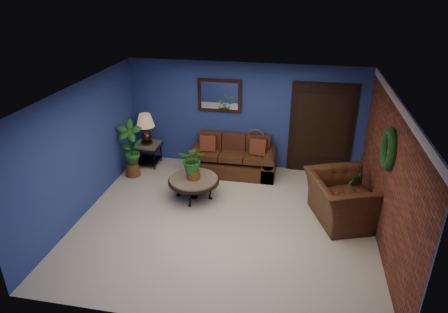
% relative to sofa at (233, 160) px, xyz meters
% --- Properties ---
extents(floor, '(5.50, 5.50, 0.00)m').
position_rel_sofa_xyz_m(floor, '(0.21, -2.08, -0.29)').
color(floor, '#BCAD9C').
rests_on(floor, ground).
extents(wall_back, '(5.50, 0.04, 2.50)m').
position_rel_sofa_xyz_m(wall_back, '(0.21, 0.42, 0.96)').
color(wall_back, navy).
rests_on(wall_back, ground).
extents(wall_left, '(0.04, 5.00, 2.50)m').
position_rel_sofa_xyz_m(wall_left, '(-2.54, -2.08, 0.96)').
color(wall_left, navy).
rests_on(wall_left, ground).
extents(wall_right_brick, '(0.04, 5.00, 2.50)m').
position_rel_sofa_xyz_m(wall_right_brick, '(2.96, -2.08, 0.96)').
color(wall_right_brick, maroon).
rests_on(wall_right_brick, ground).
extents(ceiling, '(5.50, 5.00, 0.02)m').
position_rel_sofa_xyz_m(ceiling, '(0.21, -2.08, 2.21)').
color(ceiling, silver).
rests_on(ceiling, wall_back).
extents(crown_molding, '(0.03, 5.00, 0.14)m').
position_rel_sofa_xyz_m(crown_molding, '(2.93, -2.08, 2.14)').
color(crown_molding, white).
rests_on(crown_molding, wall_right_brick).
extents(wall_mirror, '(1.02, 0.06, 0.77)m').
position_rel_sofa_xyz_m(wall_mirror, '(-0.39, 0.38, 1.43)').
color(wall_mirror, '#422313').
rests_on(wall_mirror, wall_back).
extents(closet_door, '(1.44, 0.06, 2.18)m').
position_rel_sofa_xyz_m(closet_door, '(1.96, 0.39, 0.76)').
color(closet_door, black).
rests_on(closet_door, wall_back).
extents(wreath, '(0.16, 0.72, 0.72)m').
position_rel_sofa_xyz_m(wreath, '(2.90, -2.03, 1.41)').
color(wreath, black).
rests_on(wreath, wall_right_brick).
extents(sofa, '(1.99, 0.86, 0.90)m').
position_rel_sofa_xyz_m(sofa, '(0.00, 0.00, 0.00)').
color(sofa, '#4B2A15').
rests_on(sofa, ground).
extents(coffee_table, '(1.06, 1.06, 0.45)m').
position_rel_sofa_xyz_m(coffee_table, '(-0.60, -1.34, 0.10)').
color(coffee_table, '#55514B').
rests_on(coffee_table, ground).
extents(end_table, '(0.61, 0.61, 0.56)m').
position_rel_sofa_xyz_m(end_table, '(-2.09, -0.03, 0.13)').
color(end_table, '#55514B').
rests_on(end_table, ground).
extents(table_lamp, '(0.43, 0.43, 0.72)m').
position_rel_sofa_xyz_m(table_lamp, '(-2.09, -0.03, 0.73)').
color(table_lamp, '#422313').
rests_on(table_lamp, end_table).
extents(side_chair, '(0.51, 0.51, 1.04)m').
position_rel_sofa_xyz_m(side_chair, '(0.48, 0.05, 0.29)').
color(side_chair, brown).
rests_on(side_chair, ground).
extents(armchair, '(1.56, 1.66, 0.87)m').
position_rel_sofa_xyz_m(armchair, '(2.36, -1.59, 0.14)').
color(armchair, '#4B2A15').
rests_on(armchair, ground).
extents(coffee_plant, '(0.55, 0.48, 0.73)m').
position_rel_sofa_xyz_m(coffee_plant, '(-0.60, -1.34, 0.56)').
color(coffee_plant, brown).
rests_on(coffee_plant, coffee_table).
extents(floor_plant, '(0.40, 0.33, 0.82)m').
position_rel_sofa_xyz_m(floor_plant, '(2.56, -1.15, 0.13)').
color(floor_plant, brown).
rests_on(floor_plant, ground).
extents(tall_plant, '(0.66, 0.53, 1.34)m').
position_rel_sofa_xyz_m(tall_plant, '(-2.24, -0.63, 0.42)').
color(tall_plant, brown).
rests_on(tall_plant, ground).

